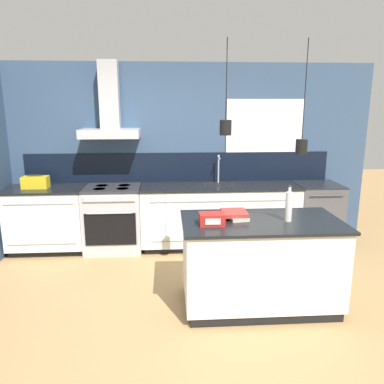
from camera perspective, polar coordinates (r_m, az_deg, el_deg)
The scene contains 11 objects.
ground_plane at distance 3.98m, azimuth -0.85°, elevation -17.32°, with size 16.00×16.00×0.00m, color tan.
wall_back at distance 5.47m, azimuth -2.60°, elevation 6.17°, with size 5.60×2.08×2.60m.
counter_run_left at distance 5.61m, azimuth -21.10°, elevation -3.88°, with size 1.04×0.64×0.91m.
counter_run_sink at distance 5.40m, azimuth 4.19°, elevation -3.64°, with size 2.24×0.64×1.32m.
oven_range at distance 5.40m, azimuth -11.86°, elevation -3.96°, with size 0.79×0.66×0.91m.
dishwasher at distance 5.77m, azimuth 18.36°, elevation -3.26°, with size 0.62×0.65×0.91m.
kitchen_island at distance 3.91m, azimuth 10.31°, elevation -10.56°, with size 1.58×0.85×0.91m.
bottle_on_island at distance 3.75m, azimuth 14.51°, elevation -2.07°, with size 0.07×0.07×0.36m.
book_stack at distance 3.79m, azimuth 6.59°, elevation -3.39°, with size 0.26×0.34×0.07m.
red_supply_box at distance 3.55m, azimuth 3.05°, elevation -4.14°, with size 0.24×0.17×0.11m.
yellow_toolbox at distance 5.52m, azimuth -22.74°, elevation 1.39°, with size 0.34×0.18×0.19m.
Camera 1 is at (-0.17, -3.43, 2.02)m, focal length 35.00 mm.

